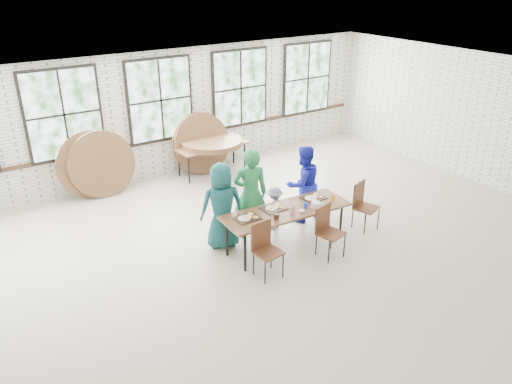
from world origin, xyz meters
TOP-DOWN VIEW (x-y plane):
  - room at (0.00, 4.44)m, footprint 12.00×12.00m
  - dining_table at (0.41, 0.02)m, footprint 2.44×0.94m
  - chair_near_left at (-0.45, -0.52)m, footprint 0.46×0.45m
  - chair_near_right at (0.82, -0.62)m, footprint 0.51×0.50m
  - chair_spare at (2.07, -0.23)m, footprint 0.53×0.52m
  - adult_teal at (-0.56, 0.67)m, footprint 0.91×0.72m
  - adult_green at (0.06, 0.67)m, footprint 0.76×0.64m
  - toddler at (0.61, 0.67)m, footprint 0.65×0.49m
  - adult_blue at (1.30, 0.67)m, footprint 0.81×0.65m
  - storage_table at (1.01, 3.87)m, footprint 1.85×0.87m
  - tabletop_clutter at (0.53, 0.00)m, footprint 1.99×0.63m
  - round_tops_stacked at (1.01, 3.87)m, footprint 1.50×1.50m
  - round_tops_leaning at (-0.45, 4.12)m, footprint 4.22×0.43m

SIDE VIEW (x-z plane):
  - toddler at x=0.61m, z-range 0.00..0.89m
  - chair_near_left at x=-0.45m, z-range 0.08..1.03m
  - chair_near_right at x=0.82m, z-range 0.08..1.03m
  - chair_spare at x=2.07m, z-range 0.08..1.03m
  - storage_table at x=1.01m, z-range 0.32..1.06m
  - dining_table at x=0.41m, z-range 0.32..1.06m
  - round_tops_leaning at x=-0.45m, z-range -0.01..1.48m
  - tabletop_clutter at x=0.53m, z-range 0.71..0.82m
  - adult_blue at x=1.30m, z-range 0.00..1.58m
  - round_tops_stacked at x=1.01m, z-range 0.74..0.87m
  - adult_teal at x=-0.56m, z-range 0.00..1.62m
  - adult_green at x=0.06m, z-range 0.00..1.78m
  - room at x=0.00m, z-range -4.17..7.83m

